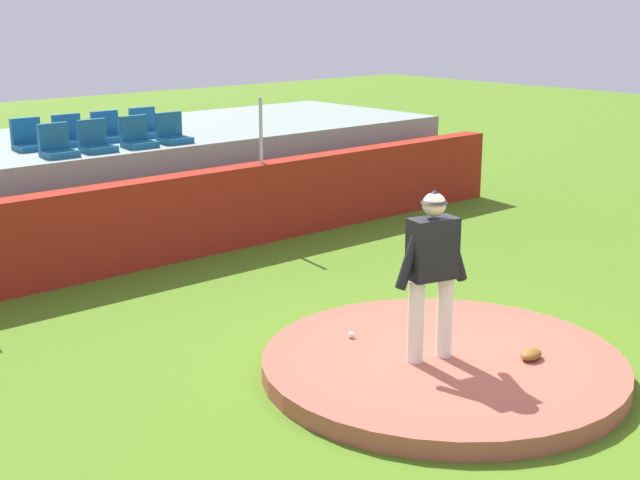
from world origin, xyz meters
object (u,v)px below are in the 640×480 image
Objects in this scene: stadium_chair_0 at (57,146)px; stadium_chair_2 at (137,137)px; stadium_chair_7 at (146,128)px; fielding_glove at (531,354)px; pitcher at (432,263)px; stadium_chair_3 at (172,133)px; stadium_chair_1 at (96,142)px; stadium_chair_4 at (29,140)px; stadium_chair_6 at (108,132)px; stadium_chair_5 at (70,136)px; baseball at (351,335)px.

stadium_chair_0 is 1.00× the size of stadium_chair_2.
stadium_chair_0 is 1.00× the size of stadium_chair_7.
stadium_chair_2 reaches higher than fielding_glove.
pitcher is 6.89m from stadium_chair_0.
stadium_chair_2 is 1.00× the size of stadium_chair_3.
stadium_chair_1 is 1.00× the size of stadium_chair_3.
fielding_glove is 0.60× the size of stadium_chair_4.
fielding_glove is 0.60× the size of stadium_chair_3.
stadium_chair_5 is at bearing -0.64° from stadium_chair_6.
stadium_chair_7 is (1.23, 7.76, 0.51)m from pitcher.
stadium_chair_6 reaches higher than pitcher.
baseball is 6.21m from stadium_chair_3.
stadium_chair_7 is (1.44, 6.76, 1.55)m from baseball.
stadium_chair_0 is at bearing 24.22° from stadium_chair_7.
stadium_chair_3 is at bearing 157.67° from stadium_chair_4.
baseball is 7.09m from stadium_chair_7.
stadium_chair_2 is 0.68m from stadium_chair_3.
stadium_chair_6 is (0.48, 7.73, 0.51)m from pitcher.
stadium_chair_1 and stadium_chair_6 have the same top height.
fielding_glove is at bearing -27.30° from pitcher.
stadium_chair_4 reaches higher than baseball.
pitcher is at bearing 80.98° from stadium_chair_7.
stadium_chair_0 is at bearing 92.86° from stadium_chair_4.
stadium_chair_4 is at bearing 96.03° from baseball.
pitcher is at bearing 86.41° from stadium_chair_6.
stadium_chair_1 is 1.00× the size of stadium_chair_5.
pitcher reaches higher than baseball.
stadium_chair_7 is at bearing -92.27° from stadium_chair_3.
stadium_chair_6 is (0.69, -0.01, 0.00)m from stadium_chair_5.
stadium_chair_0 and stadium_chair_2 have the same top height.
baseball is 0.15× the size of stadium_chair_3.
stadium_chair_1 is at bearing -1.57° from stadium_chair_2.
stadium_chair_6 is 1.00× the size of stadium_chair_7.
stadium_chair_3 is (1.40, -0.00, 0.00)m from stadium_chair_1.
baseball is 6.94m from stadium_chair_6.
stadium_chair_0 and stadium_chair_5 have the same top height.
stadium_chair_5 is (-0.21, 7.73, 0.51)m from pitcher.
stadium_chair_4 and stadium_chair_6 have the same top height.
pitcher is 7.76m from stadium_chair_6.
fielding_glove is 8.60m from stadium_chair_6.
stadium_chair_1 is 1.00× the size of stadium_chair_4.
baseball is at bearing 96.03° from stadium_chair_4.
baseball is at bearing 110.35° from fielding_glove.
stadium_chair_3 is 0.91m from stadium_chair_7.
stadium_chair_2 is 1.16m from stadium_chair_5.
stadium_chair_6 reaches higher than fielding_glove.
pitcher reaches higher than fielding_glove.
stadium_chair_4 and stadium_chair_5 have the same top height.
stadium_chair_5 is (0.71, 0.02, 0.00)m from stadium_chair_4.
stadium_chair_4 is at bearing -22.33° from stadium_chair_3.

